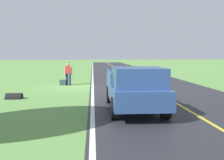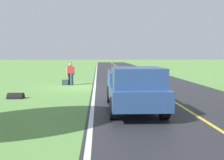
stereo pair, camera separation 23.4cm
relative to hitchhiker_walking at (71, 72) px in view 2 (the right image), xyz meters
name	(u,v)px [view 2 (the right image)]	position (x,y,z in m)	size (l,w,h in m)	color
ground_plane	(80,87)	(-0.81, 1.26, -0.98)	(200.00, 200.00, 0.00)	#609347
road_surface	(150,86)	(-5.79, 1.26, -0.98)	(8.28, 120.00, 0.00)	#28282D
lane_edge_line	(95,87)	(-1.83, 1.26, -0.98)	(0.16, 117.60, 0.00)	silver
lane_centre_line	(150,86)	(-5.79, 1.26, -0.98)	(0.14, 117.60, 0.00)	gold
hitchhiker_walking	(71,72)	(0.00, 0.00, 0.00)	(0.62, 0.51, 1.75)	navy
suitcase_carried	(65,82)	(0.41, 0.12, -0.77)	(0.20, 0.46, 0.42)	#384C56
pickup_truck_passing	(134,87)	(-3.55, 9.41, -0.01)	(2.12, 5.41, 1.82)	#2D4C84
drainage_culvert	(16,98)	(2.26, 6.04, -0.98)	(0.60, 0.60, 0.80)	black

